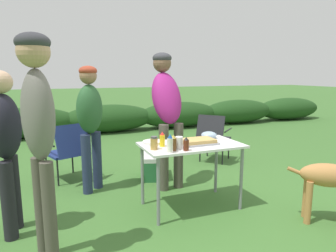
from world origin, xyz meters
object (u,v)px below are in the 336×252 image
at_px(folding_table, 191,151).
at_px(standing_person_with_beanie, 167,104).
at_px(mixing_bowl, 209,135).
at_px(bbq_sauce_bottle, 186,144).
at_px(standing_person_in_navy_coat, 38,119).
at_px(camp_chair_green_behind_table, 68,149).
at_px(mustard_bottle, 162,139).
at_px(plate_stack, 153,142).
at_px(standing_person_in_red_jacket, 90,116).
at_px(spice_jar, 154,143).
at_px(dog, 334,179).
at_px(cooler_box, 152,166).
at_px(camp_chair_near_hedge, 213,135).
at_px(mayo_bottle, 170,144).
at_px(paper_cup_stack, 179,143).
at_px(beer_bottle, 173,143).
at_px(food_tray, 197,142).
at_px(standing_person_in_olive_jacket, 6,140).

xyz_separation_m(folding_table, standing_person_with_beanie, (-0.01, 0.72, 0.46)).
bearing_deg(mixing_bowl, bbq_sauce_bottle, -139.61).
height_order(standing_person_in_navy_coat, camp_chair_green_behind_table, standing_person_in_navy_coat).
bearing_deg(mustard_bottle, bbq_sauce_bottle, -57.34).
bearing_deg(plate_stack, folding_table, -24.57).
relative_size(standing_person_in_red_jacket, standing_person_in_navy_coat, 0.89).
distance_m(spice_jar, dog, 1.84).
distance_m(mixing_bowl, dog, 1.39).
distance_m(bbq_sauce_bottle, standing_person_in_red_jacket, 1.42).
relative_size(plate_stack, standing_person_in_navy_coat, 0.13).
relative_size(mixing_bowl, cooler_box, 0.33).
distance_m(plate_stack, cooler_box, 1.14).
xyz_separation_m(mixing_bowl, standing_person_in_red_jacket, (-1.30, 0.73, 0.20)).
relative_size(bbq_sauce_bottle, camp_chair_near_hedge, 0.17).
height_order(mixing_bowl, dog, mixing_bowl).
height_order(mixing_bowl, mayo_bottle, mayo_bottle).
relative_size(paper_cup_stack, camp_chair_near_hedge, 0.16).
bearing_deg(beer_bottle, camp_chair_green_behind_table, 120.37).
distance_m(folding_table, camp_chair_near_hedge, 1.87).
bearing_deg(standing_person_in_red_jacket, food_tray, -86.73).
relative_size(bbq_sauce_bottle, standing_person_with_beanie, 0.08).
bearing_deg(camp_chair_near_hedge, beer_bottle, -83.14).
distance_m(spice_jar, standing_person_in_navy_coat, 1.19).
bearing_deg(cooler_box, mixing_bowl, -137.24).
xyz_separation_m(bbq_sauce_bottle, camp_chair_near_hedge, (1.32, 1.71, -0.34)).
bearing_deg(spice_jar, folding_table, 9.52).
height_order(mustard_bottle, camp_chair_green_behind_table, mustard_bottle).
distance_m(mixing_bowl, spice_jar, 0.84).
xyz_separation_m(standing_person_in_red_jacket, standing_person_in_navy_coat, (-0.55, -1.41, 0.19)).
height_order(folding_table, plate_stack, plate_stack).
height_order(paper_cup_stack, bbq_sauce_bottle, bbq_sauce_bottle).
xyz_separation_m(food_tray, standing_person_with_beanie, (-0.07, 0.75, 0.36)).
bearing_deg(standing_person_in_red_jacket, folding_table, -87.78).
bearing_deg(standing_person_in_red_jacket, bbq_sauce_bottle, -100.00).
relative_size(food_tray, spice_jar, 3.15).
distance_m(spice_jar, camp_chair_green_behind_table, 1.71).
relative_size(food_tray, mayo_bottle, 2.29).
xyz_separation_m(mustard_bottle, standing_person_with_beanie, (0.33, 0.71, 0.30)).
distance_m(mustard_bottle, camp_chair_near_hedge, 2.10).
height_order(beer_bottle, dog, beer_bottle).
bearing_deg(camp_chair_near_hedge, spice_jar, -88.32).
bearing_deg(mustard_bottle, plate_stack, 105.98).
bearing_deg(standing_person_in_olive_jacket, mayo_bottle, -97.12).
bearing_deg(paper_cup_stack, dog, -27.65).
relative_size(spice_jar, standing_person_in_red_jacket, 0.09).
bearing_deg(paper_cup_stack, standing_person_in_navy_coat, -165.67).
relative_size(standing_person_in_navy_coat, camp_chair_near_hedge, 2.17).
bearing_deg(bbq_sauce_bottle, camp_chair_green_behind_table, 122.71).
xyz_separation_m(plate_stack, camp_chair_near_hedge, (1.53, 1.29, -0.29)).
relative_size(folding_table, standing_person_in_olive_jacket, 0.71).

